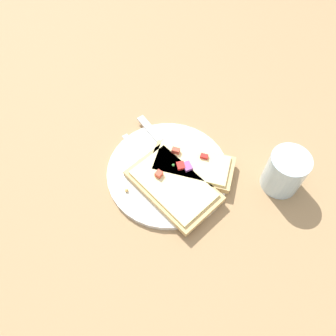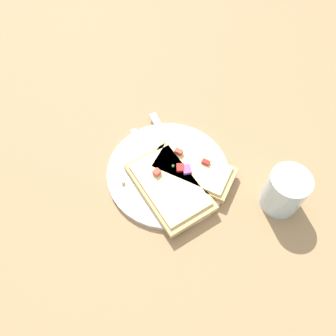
{
  "view_description": "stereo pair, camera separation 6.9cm",
  "coord_description": "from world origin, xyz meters",
  "px_view_note": "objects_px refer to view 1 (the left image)",
  "views": [
    {
      "loc": [
        0.36,
        0.04,
        0.61
      ],
      "look_at": [
        0.0,
        0.0,
        0.02
      ],
      "focal_mm": 35.0,
      "sensor_mm": 36.0,
      "label": 1
    },
    {
      "loc": [
        0.35,
        0.1,
        0.61
      ],
      "look_at": [
        0.0,
        0.0,
        0.02
      ],
      "focal_mm": 35.0,
      "sensor_mm": 36.0,
      "label": 2
    }
  ],
  "objects_px": {
    "fork": "(151,171)",
    "pizza_slice_main": "(173,185)",
    "pizza_slice_corner": "(192,165)",
    "plate": "(168,172)",
    "drinking_glass": "(285,173)",
    "knife": "(163,144)"
  },
  "relations": [
    {
      "from": "knife",
      "to": "drinking_glass",
      "type": "xyz_separation_m",
      "value": [
        0.07,
        0.25,
        0.03
      ]
    },
    {
      "from": "fork",
      "to": "pizza_slice_main",
      "type": "relative_size",
      "value": 0.79
    },
    {
      "from": "fork",
      "to": "pizza_slice_corner",
      "type": "xyz_separation_m",
      "value": [
        -0.02,
        0.08,
        0.01
      ]
    },
    {
      "from": "drinking_glass",
      "to": "knife",
      "type": "bearing_deg",
      "value": -105.08
    },
    {
      "from": "fork",
      "to": "drinking_glass",
      "type": "bearing_deg",
      "value": 51.52
    },
    {
      "from": "plate",
      "to": "pizza_slice_corner",
      "type": "height_order",
      "value": "pizza_slice_corner"
    },
    {
      "from": "fork",
      "to": "pizza_slice_main",
      "type": "height_order",
      "value": "pizza_slice_main"
    },
    {
      "from": "knife",
      "to": "pizza_slice_main",
      "type": "xyz_separation_m",
      "value": [
        0.11,
        0.03,
        0.01
      ]
    },
    {
      "from": "drinking_glass",
      "to": "plate",
      "type": "bearing_deg",
      "value": -90.52
    },
    {
      "from": "fork",
      "to": "knife",
      "type": "xyz_separation_m",
      "value": [
        -0.07,
        0.02,
        0.0
      ]
    },
    {
      "from": "knife",
      "to": "drinking_glass",
      "type": "distance_m",
      "value": 0.26
    },
    {
      "from": "plate",
      "to": "pizza_slice_main",
      "type": "height_order",
      "value": "pizza_slice_main"
    },
    {
      "from": "plate",
      "to": "fork",
      "type": "bearing_deg",
      "value": -79.42
    },
    {
      "from": "drinking_glass",
      "to": "pizza_slice_corner",
      "type": "bearing_deg",
      "value": -94.44
    },
    {
      "from": "drinking_glass",
      "to": "fork",
      "type": "bearing_deg",
      "value": -89.06
    },
    {
      "from": "plate",
      "to": "pizza_slice_corner",
      "type": "relative_size",
      "value": 1.39
    },
    {
      "from": "plate",
      "to": "pizza_slice_corner",
      "type": "distance_m",
      "value": 0.05
    },
    {
      "from": "fork",
      "to": "pizza_slice_corner",
      "type": "bearing_deg",
      "value": 63.22
    },
    {
      "from": "knife",
      "to": "drinking_glass",
      "type": "bearing_deg",
      "value": 33.8
    },
    {
      "from": "plate",
      "to": "pizza_slice_corner",
      "type": "bearing_deg",
      "value": 104.09
    },
    {
      "from": "plate",
      "to": "pizza_slice_main",
      "type": "distance_m",
      "value": 0.05
    },
    {
      "from": "pizza_slice_corner",
      "to": "fork",
      "type": "bearing_deg",
      "value": 22.31
    }
  ]
}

